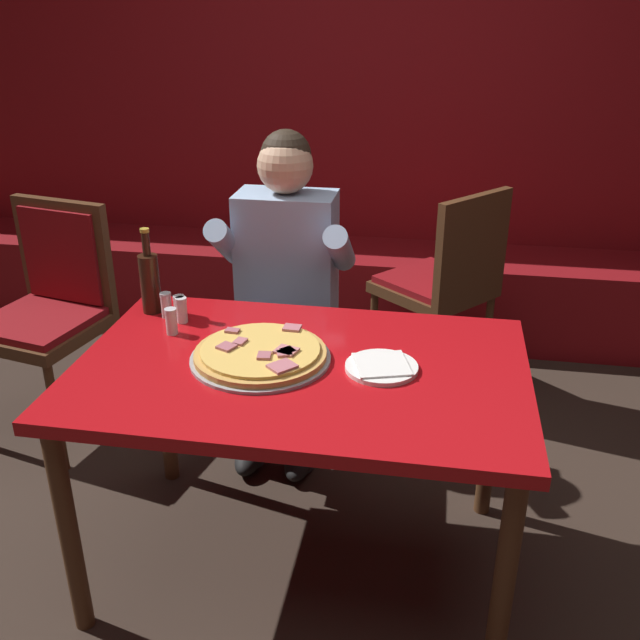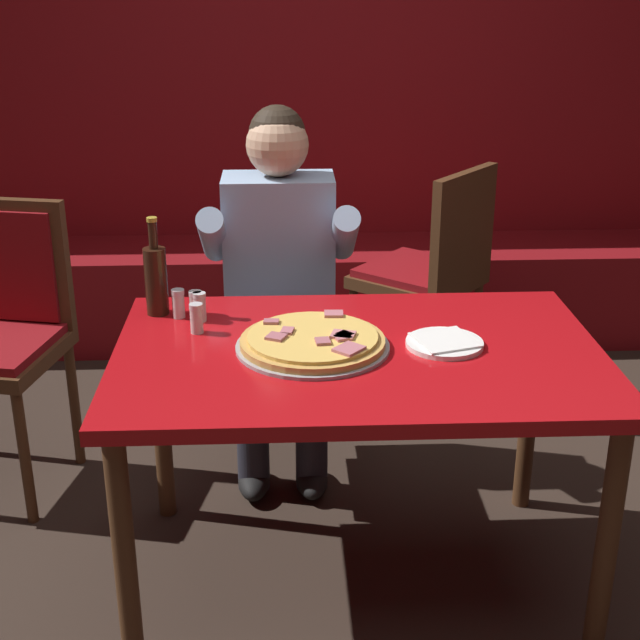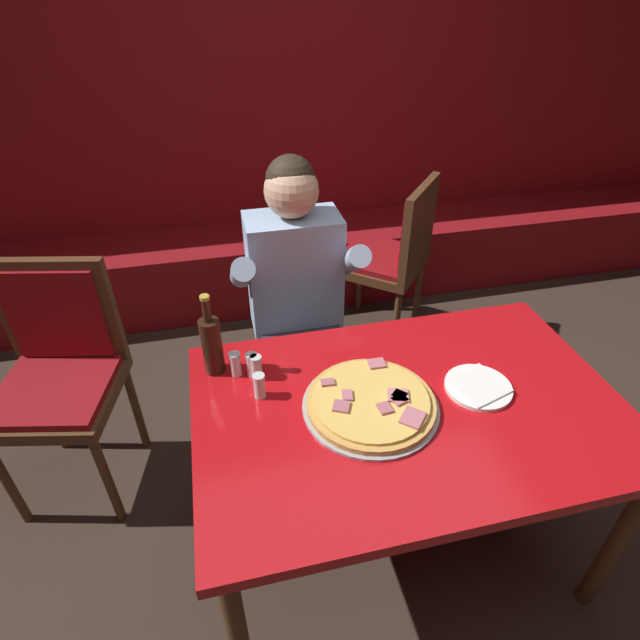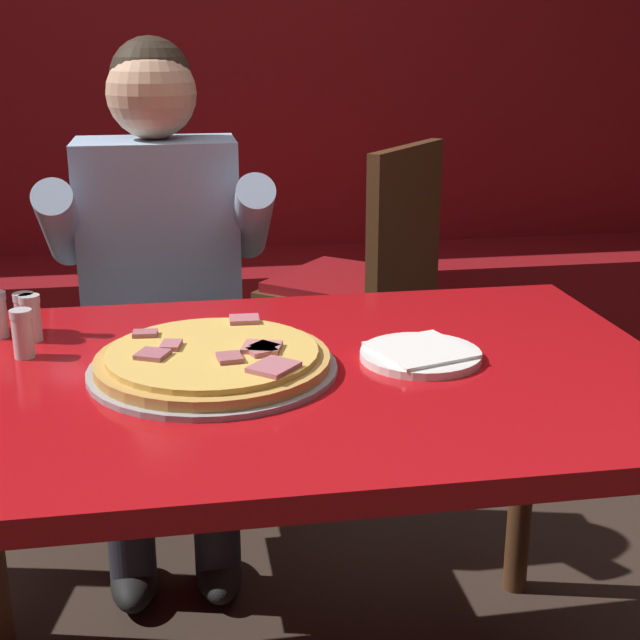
{
  "view_description": "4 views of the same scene",
  "coord_description": "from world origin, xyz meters",
  "px_view_note": "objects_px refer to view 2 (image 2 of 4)",
  "views": [
    {
      "loc": [
        0.37,
        -1.79,
        1.72
      ],
      "look_at": [
        0.03,
        0.18,
        0.81
      ],
      "focal_mm": 40.0,
      "sensor_mm": 36.0,
      "label": 1
    },
    {
      "loc": [
        -0.2,
        -2.18,
        1.7
      ],
      "look_at": [
        -0.09,
        0.32,
        0.7
      ],
      "focal_mm": 50.0,
      "sensor_mm": 36.0,
      "label": 2
    },
    {
      "loc": [
        -0.52,
        -1.01,
        1.84
      ],
      "look_at": [
        -0.21,
        0.33,
        0.86
      ],
      "focal_mm": 28.0,
      "sensor_mm": 36.0,
      "label": 3
    },
    {
      "loc": [
        -0.18,
        -1.38,
        1.28
      ],
      "look_at": [
        0.08,
        0.12,
        0.79
      ],
      "focal_mm": 50.0,
      "sensor_mm": 36.0,
      "label": 4
    }
  ],
  "objects_px": {
    "beer_bottle": "(156,278)",
    "shaker_oregano": "(178,305)",
    "shaker_black_pepper": "(196,306)",
    "main_dining_table": "(358,376)",
    "pizza": "(313,342)",
    "dining_chair_side_aisle": "(434,263)",
    "plate_white_paper": "(444,343)",
    "shaker_red_pepper_flakes": "(200,308)",
    "shaker_parmesan": "(197,320)",
    "diner_seated_blue_shirt": "(280,278)"
  },
  "relations": [
    {
      "from": "beer_bottle",
      "to": "shaker_red_pepper_flakes",
      "type": "height_order",
      "value": "beer_bottle"
    },
    {
      "from": "main_dining_table",
      "to": "shaker_oregano",
      "type": "bearing_deg",
      "value": 153.19
    },
    {
      "from": "beer_bottle",
      "to": "shaker_black_pepper",
      "type": "height_order",
      "value": "beer_bottle"
    },
    {
      "from": "plate_white_paper",
      "to": "shaker_red_pepper_flakes",
      "type": "height_order",
      "value": "shaker_red_pepper_flakes"
    },
    {
      "from": "dining_chair_side_aisle",
      "to": "shaker_red_pepper_flakes",
      "type": "bearing_deg",
      "value": -129.79
    },
    {
      "from": "beer_bottle",
      "to": "shaker_oregano",
      "type": "bearing_deg",
      "value": -28.86
    },
    {
      "from": "shaker_parmesan",
      "to": "diner_seated_blue_shirt",
      "type": "distance_m",
      "value": 0.62
    },
    {
      "from": "shaker_oregano",
      "to": "dining_chair_side_aisle",
      "type": "height_order",
      "value": "dining_chair_side_aisle"
    },
    {
      "from": "plate_white_paper",
      "to": "diner_seated_blue_shirt",
      "type": "height_order",
      "value": "diner_seated_blue_shirt"
    },
    {
      "from": "main_dining_table",
      "to": "pizza",
      "type": "distance_m",
      "value": 0.16
    },
    {
      "from": "shaker_parmesan",
      "to": "diner_seated_blue_shirt",
      "type": "relative_size",
      "value": 0.07
    },
    {
      "from": "shaker_oregano",
      "to": "shaker_red_pepper_flakes",
      "type": "xyz_separation_m",
      "value": [
        0.06,
        -0.03,
        0.0
      ]
    },
    {
      "from": "beer_bottle",
      "to": "dining_chair_side_aisle",
      "type": "bearing_deg",
      "value": 44.33
    },
    {
      "from": "shaker_oregano",
      "to": "shaker_parmesan",
      "type": "xyz_separation_m",
      "value": [
        0.06,
        -0.12,
        0.0
      ]
    },
    {
      "from": "plate_white_paper",
      "to": "shaker_red_pepper_flakes",
      "type": "bearing_deg",
      "value": 162.49
    },
    {
      "from": "shaker_oregano",
      "to": "shaker_black_pepper",
      "type": "height_order",
      "value": "same"
    },
    {
      "from": "plate_white_paper",
      "to": "shaker_oregano",
      "type": "bearing_deg",
      "value": 161.75
    },
    {
      "from": "shaker_black_pepper",
      "to": "diner_seated_blue_shirt",
      "type": "relative_size",
      "value": 0.07
    },
    {
      "from": "shaker_black_pepper",
      "to": "shaker_parmesan",
      "type": "height_order",
      "value": "same"
    },
    {
      "from": "diner_seated_blue_shirt",
      "to": "plate_white_paper",
      "type": "bearing_deg",
      "value": -57.21
    },
    {
      "from": "pizza",
      "to": "dining_chair_side_aisle",
      "type": "xyz_separation_m",
      "value": [
        0.54,
        1.25,
        -0.19
      ]
    },
    {
      "from": "pizza",
      "to": "diner_seated_blue_shirt",
      "type": "relative_size",
      "value": 0.33
    },
    {
      "from": "plate_white_paper",
      "to": "main_dining_table",
      "type": "bearing_deg",
      "value": -177.26
    },
    {
      "from": "pizza",
      "to": "dining_chair_side_aisle",
      "type": "height_order",
      "value": "dining_chair_side_aisle"
    },
    {
      "from": "main_dining_table",
      "to": "shaker_parmesan",
      "type": "relative_size",
      "value": 15.24
    },
    {
      "from": "plate_white_paper",
      "to": "shaker_red_pepper_flakes",
      "type": "distance_m",
      "value": 0.71
    },
    {
      "from": "main_dining_table",
      "to": "diner_seated_blue_shirt",
      "type": "xyz_separation_m",
      "value": [
        -0.21,
        0.7,
        0.04
      ]
    },
    {
      "from": "main_dining_table",
      "to": "shaker_black_pepper",
      "type": "distance_m",
      "value": 0.53
    },
    {
      "from": "shaker_red_pepper_flakes",
      "to": "dining_chair_side_aisle",
      "type": "distance_m",
      "value": 1.36
    },
    {
      "from": "main_dining_table",
      "to": "dining_chair_side_aisle",
      "type": "distance_m",
      "value": 1.33
    },
    {
      "from": "shaker_red_pepper_flakes",
      "to": "plate_white_paper",
      "type": "bearing_deg",
      "value": -17.51
    },
    {
      "from": "beer_bottle",
      "to": "shaker_oregano",
      "type": "xyz_separation_m",
      "value": [
        0.06,
        -0.04,
        -0.07
      ]
    },
    {
      "from": "shaker_parmesan",
      "to": "dining_chair_side_aisle",
      "type": "xyz_separation_m",
      "value": [
        0.86,
        1.12,
        -0.21
      ]
    },
    {
      "from": "main_dining_table",
      "to": "pizza",
      "type": "height_order",
      "value": "pizza"
    },
    {
      "from": "shaker_red_pepper_flakes",
      "to": "diner_seated_blue_shirt",
      "type": "relative_size",
      "value": 0.07
    },
    {
      "from": "plate_white_paper",
      "to": "shaker_red_pepper_flakes",
      "type": "relative_size",
      "value": 2.44
    },
    {
      "from": "main_dining_table",
      "to": "shaker_oregano",
      "type": "relative_size",
      "value": 15.24
    },
    {
      "from": "shaker_oregano",
      "to": "shaker_parmesan",
      "type": "distance_m",
      "value": 0.14
    },
    {
      "from": "shaker_black_pepper",
      "to": "beer_bottle",
      "type": "bearing_deg",
      "value": 156.34
    },
    {
      "from": "beer_bottle",
      "to": "diner_seated_blue_shirt",
      "type": "relative_size",
      "value": 0.23
    },
    {
      "from": "shaker_red_pepper_flakes",
      "to": "diner_seated_blue_shirt",
      "type": "distance_m",
      "value": 0.53
    },
    {
      "from": "main_dining_table",
      "to": "pizza",
      "type": "xyz_separation_m",
      "value": [
        -0.12,
        0.01,
        0.1
      ]
    },
    {
      "from": "shaker_parmesan",
      "to": "dining_chair_side_aisle",
      "type": "relative_size",
      "value": 0.09
    },
    {
      "from": "shaker_black_pepper",
      "to": "diner_seated_blue_shirt",
      "type": "distance_m",
      "value": 0.53
    },
    {
      "from": "pizza",
      "to": "plate_white_paper",
      "type": "distance_m",
      "value": 0.36
    },
    {
      "from": "pizza",
      "to": "shaker_red_pepper_flakes",
      "type": "distance_m",
      "value": 0.38
    },
    {
      "from": "main_dining_table",
      "to": "dining_chair_side_aisle",
      "type": "height_order",
      "value": "dining_chair_side_aisle"
    },
    {
      "from": "main_dining_table",
      "to": "plate_white_paper",
      "type": "relative_size",
      "value": 6.24
    },
    {
      "from": "shaker_black_pepper",
      "to": "shaker_red_pepper_flakes",
      "type": "xyz_separation_m",
      "value": [
        0.01,
        -0.02,
        0.0
      ]
    },
    {
      "from": "main_dining_table",
      "to": "dining_chair_side_aisle",
      "type": "bearing_deg",
      "value": 71.47
    }
  ]
}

